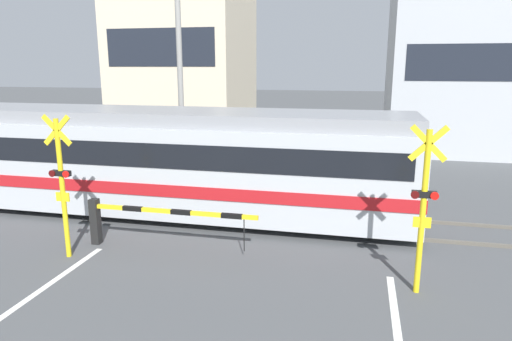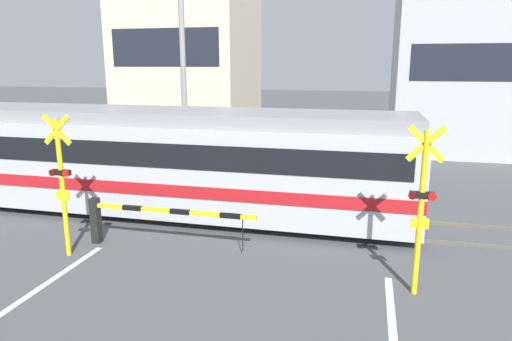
% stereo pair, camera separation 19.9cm
% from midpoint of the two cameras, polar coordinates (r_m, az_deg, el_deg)
% --- Properties ---
extents(rail_track_near, '(50.00, 0.10, 0.08)m').
position_cam_midpoint_polar(rail_track_near, '(12.29, -0.39, -7.03)').
color(rail_track_near, '#5B564C').
rests_on(rail_track_near, ground_plane).
extents(rail_track_far, '(50.00, 0.10, 0.08)m').
position_cam_midpoint_polar(rail_track_far, '(13.62, 1.00, -5.01)').
color(rail_track_far, '#5B564C').
rests_on(rail_track_far, ground_plane).
extents(commuter_train, '(16.27, 2.87, 3.03)m').
position_cam_midpoint_polar(commuter_train, '(13.91, -15.81, 1.64)').
color(commuter_train, '#B7BCC1').
rests_on(commuter_train, ground_plane).
extents(crossing_barrier_near, '(4.14, 0.20, 1.13)m').
position_cam_midpoint_polar(crossing_barrier_near, '(11.19, -15.24, -5.59)').
color(crossing_barrier_near, black).
rests_on(crossing_barrier_near, ground_plane).
extents(crossing_barrier_far, '(4.14, 0.20, 1.13)m').
position_cam_midpoint_polar(crossing_barrier_far, '(15.29, 11.87, -0.43)').
color(crossing_barrier_far, black).
rests_on(crossing_barrier_far, ground_plane).
extents(crossing_signal_left, '(0.68, 0.15, 3.23)m').
position_cam_midpoint_polar(crossing_signal_left, '(10.92, -23.61, -1.16)').
color(crossing_signal_left, yellow).
rests_on(crossing_signal_left, ground_plane).
extents(crossing_signal_right, '(0.68, 0.15, 3.23)m').
position_cam_midpoint_polar(crossing_signal_right, '(8.91, 19.61, -3.85)').
color(crossing_signal_right, yellow).
rests_on(crossing_signal_right, ground_plane).
extents(pedestrian, '(0.38, 0.22, 1.62)m').
position_cam_midpoint_polar(pedestrian, '(19.05, 6.86, 2.87)').
color(pedestrian, '#23232D').
rests_on(pedestrian, ground_plane).
extents(building_left_of_street, '(6.83, 6.72, 9.32)m').
position_cam_midpoint_polar(building_left_of_street, '(27.08, -9.07, 13.72)').
color(building_left_of_street, beige).
rests_on(building_left_of_street, ground_plane).
extents(building_right_of_street, '(6.44, 6.72, 7.95)m').
position_cam_midpoint_polar(building_right_of_street, '(25.57, 23.43, 11.36)').
color(building_right_of_street, '#B2B7BC').
rests_on(building_right_of_street, ground_plane).
extents(utility_pole_streetside, '(0.22, 0.22, 6.90)m').
position_cam_midpoint_polar(utility_pole_streetside, '(18.83, -9.72, 10.39)').
color(utility_pole_streetside, gray).
rests_on(utility_pole_streetside, ground_plane).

